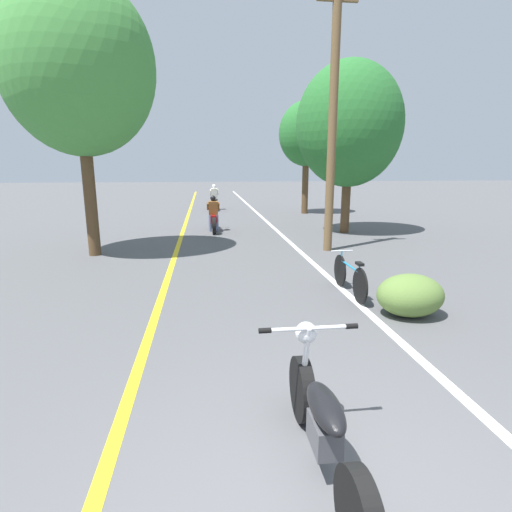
{
  "coord_description": "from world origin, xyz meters",
  "views": [
    {
      "loc": [
        -0.83,
        -2.05,
        2.43
      ],
      "look_at": [
        0.02,
        4.62,
        0.9
      ],
      "focal_mm": 28.0,
      "sensor_mm": 36.0,
      "label": 1
    }
  ],
  "objects_px": {
    "utility_pole": "(333,118)",
    "motorcycle_rider_lead": "(213,218)",
    "roadside_tree_right_near": "(349,125)",
    "motorcycle_foreground": "(323,423)",
    "bicycle_parked": "(350,276)",
    "roadside_tree_right_far": "(307,134)",
    "motorcycle_rider_far": "(214,200)",
    "roadside_tree_left": "(78,67)"
  },
  "relations": [
    {
      "from": "roadside_tree_right_near",
      "to": "motorcycle_foreground",
      "type": "height_order",
      "value": "roadside_tree_right_near"
    },
    {
      "from": "utility_pole",
      "to": "motorcycle_rider_lead",
      "type": "height_order",
      "value": "utility_pole"
    },
    {
      "from": "bicycle_parked",
      "to": "motorcycle_rider_lead",
      "type": "bearing_deg",
      "value": 106.96
    },
    {
      "from": "roadside_tree_left",
      "to": "motorcycle_rider_lead",
      "type": "height_order",
      "value": "roadside_tree_left"
    },
    {
      "from": "bicycle_parked",
      "to": "roadside_tree_right_far",
      "type": "bearing_deg",
      "value": 79.7
    },
    {
      "from": "roadside_tree_right_far",
      "to": "motorcycle_rider_lead",
      "type": "relative_size",
      "value": 2.74
    },
    {
      "from": "roadside_tree_right_near",
      "to": "motorcycle_rider_lead",
      "type": "relative_size",
      "value": 2.94
    },
    {
      "from": "bicycle_parked",
      "to": "motorcycle_foreground",
      "type": "bearing_deg",
      "value": -112.67
    },
    {
      "from": "motorcycle_rider_lead",
      "to": "motorcycle_rider_far",
      "type": "height_order",
      "value": "motorcycle_rider_far"
    },
    {
      "from": "motorcycle_foreground",
      "to": "motorcycle_rider_far",
      "type": "height_order",
      "value": "motorcycle_rider_far"
    },
    {
      "from": "utility_pole",
      "to": "roadside_tree_right_far",
      "type": "distance_m",
      "value": 9.26
    },
    {
      "from": "roadside_tree_right_near",
      "to": "roadside_tree_left",
      "type": "distance_m",
      "value": 8.7
    },
    {
      "from": "roadside_tree_right_far",
      "to": "motorcycle_rider_lead",
      "type": "bearing_deg",
      "value": -132.73
    },
    {
      "from": "utility_pole",
      "to": "motorcycle_rider_lead",
      "type": "bearing_deg",
      "value": 129.49
    },
    {
      "from": "motorcycle_rider_lead",
      "to": "motorcycle_foreground",
      "type": "bearing_deg",
      "value": -87.23
    },
    {
      "from": "utility_pole",
      "to": "motorcycle_rider_lead",
      "type": "relative_size",
      "value": 3.54
    },
    {
      "from": "roadside_tree_right_near",
      "to": "roadside_tree_right_far",
      "type": "relative_size",
      "value": 1.07
    },
    {
      "from": "roadside_tree_left",
      "to": "bicycle_parked",
      "type": "relative_size",
      "value": 4.04
    },
    {
      "from": "motorcycle_rider_far",
      "to": "motorcycle_foreground",
      "type": "bearing_deg",
      "value": -88.89
    },
    {
      "from": "bicycle_parked",
      "to": "roadside_tree_right_near",
      "type": "bearing_deg",
      "value": 71.27
    },
    {
      "from": "motorcycle_foreground",
      "to": "utility_pole",
      "type": "bearing_deg",
      "value": 72.55
    },
    {
      "from": "utility_pole",
      "to": "motorcycle_rider_far",
      "type": "bearing_deg",
      "value": 104.85
    },
    {
      "from": "utility_pole",
      "to": "roadside_tree_right_near",
      "type": "bearing_deg",
      "value": 62.48
    },
    {
      "from": "roadside_tree_left",
      "to": "motorcycle_rider_far",
      "type": "xyz_separation_m",
      "value": [
        3.57,
        11.18,
        -4.3
      ]
    },
    {
      "from": "roadside_tree_right_near",
      "to": "bicycle_parked",
      "type": "xyz_separation_m",
      "value": [
        -2.38,
        -7.03,
        -3.46
      ]
    },
    {
      "from": "roadside_tree_right_near",
      "to": "motorcycle_rider_far",
      "type": "xyz_separation_m",
      "value": [
        -4.59,
        8.36,
        -3.28
      ]
    },
    {
      "from": "motorcycle_rider_lead",
      "to": "motorcycle_rider_far",
      "type": "xyz_separation_m",
      "value": [
        0.21,
        7.46,
        0.03
      ]
    },
    {
      "from": "motorcycle_foreground",
      "to": "motorcycle_rider_lead",
      "type": "bearing_deg",
      "value": 92.77
    },
    {
      "from": "motorcycle_rider_lead",
      "to": "bicycle_parked",
      "type": "bearing_deg",
      "value": -73.04
    },
    {
      "from": "roadside_tree_left",
      "to": "motorcycle_foreground",
      "type": "relative_size",
      "value": 3.36
    },
    {
      "from": "motorcycle_rider_lead",
      "to": "bicycle_parked",
      "type": "distance_m",
      "value": 8.3
    },
    {
      "from": "roadside_tree_right_near",
      "to": "motorcycle_foreground",
      "type": "relative_size",
      "value": 2.85
    },
    {
      "from": "roadside_tree_right_near",
      "to": "roadside_tree_right_far",
      "type": "xyz_separation_m",
      "value": [
        0.0,
        6.1,
        0.13
      ]
    },
    {
      "from": "roadside_tree_left",
      "to": "bicycle_parked",
      "type": "height_order",
      "value": "roadside_tree_left"
    },
    {
      "from": "roadside_tree_right_far",
      "to": "roadside_tree_left",
      "type": "relative_size",
      "value": 0.79
    },
    {
      "from": "motorcycle_rider_lead",
      "to": "motorcycle_rider_far",
      "type": "distance_m",
      "value": 7.46
    },
    {
      "from": "roadside_tree_right_near",
      "to": "bicycle_parked",
      "type": "relative_size",
      "value": 3.43
    },
    {
      "from": "roadside_tree_right_near",
      "to": "motorcycle_foreground",
      "type": "distance_m",
      "value": 12.61
    },
    {
      "from": "roadside_tree_right_far",
      "to": "motorcycle_foreground",
      "type": "relative_size",
      "value": 2.65
    },
    {
      "from": "utility_pole",
      "to": "roadside_tree_right_far",
      "type": "bearing_deg",
      "value": 80.19
    },
    {
      "from": "roadside_tree_left",
      "to": "roadside_tree_right_far",
      "type": "bearing_deg",
      "value": 47.54
    },
    {
      "from": "motorcycle_foreground",
      "to": "motorcycle_rider_lead",
      "type": "xyz_separation_m",
      "value": [
        -0.6,
        12.3,
        0.08
      ]
    }
  ]
}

